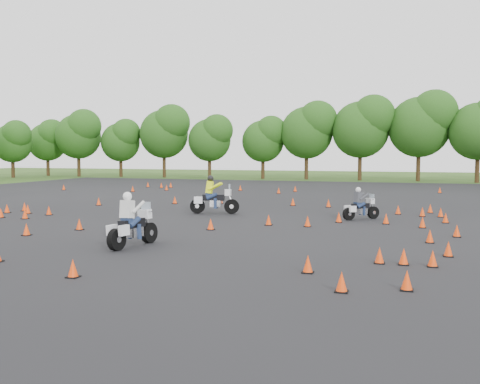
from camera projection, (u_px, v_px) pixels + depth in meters
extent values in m
plane|color=#2D5119|center=(212.00, 226.00, 23.13)|extent=(140.00, 140.00, 0.00)
plane|color=black|center=(251.00, 211.00, 28.83)|extent=(62.00, 62.00, 0.00)
cone|color=#FE420A|center=(407.00, 281.00, 12.33)|extent=(0.26, 0.26, 0.45)
cone|color=#FE420A|center=(441.00, 213.00, 26.27)|extent=(0.26, 0.26, 0.45)
cone|color=#FE420A|center=(161.00, 185.00, 47.85)|extent=(0.26, 0.26, 0.45)
cone|color=#FE420A|center=(386.00, 219.00, 23.77)|extent=(0.26, 0.26, 0.45)
cone|color=#FE420A|center=(404.00, 257.00, 15.14)|extent=(0.26, 0.26, 0.45)
cone|color=#FE420A|center=(221.00, 200.00, 33.23)|extent=(0.26, 0.26, 0.45)
cone|color=#FE420A|center=(379.00, 256.00, 15.33)|extent=(0.26, 0.26, 0.45)
cone|color=#FE420A|center=(446.00, 218.00, 24.12)|extent=(0.26, 0.26, 0.45)
cone|color=#FE420A|center=(328.00, 203.00, 31.00)|extent=(0.26, 0.26, 0.45)
cone|color=#FE420A|center=(175.00, 200.00, 33.14)|extent=(0.26, 0.26, 0.45)
cone|color=#FE420A|center=(423.00, 223.00, 22.55)|extent=(0.26, 0.26, 0.45)
cone|color=#FE420A|center=(430.00, 209.00, 28.10)|extent=(0.26, 0.26, 0.45)
cone|color=#FE420A|center=(293.00, 202.00, 31.96)|extent=(0.26, 0.26, 0.45)
cone|color=#FE420A|center=(448.00, 249.00, 16.34)|extent=(0.26, 0.26, 0.45)
cone|color=#FE420A|center=(1.00, 213.00, 26.03)|extent=(0.26, 0.26, 0.45)
cone|color=#FE420A|center=(308.00, 264.00, 14.14)|extent=(0.26, 0.26, 0.45)
cone|color=#FE420A|center=(308.00, 222.00, 22.89)|extent=(0.26, 0.26, 0.45)
cone|color=#FE420A|center=(211.00, 224.00, 21.98)|extent=(0.26, 0.26, 0.45)
cone|color=#FE420A|center=(25.00, 214.00, 25.61)|extent=(0.26, 0.26, 0.45)
cone|color=#FE420A|center=(279.00, 191.00, 41.29)|extent=(0.26, 0.26, 0.45)
cone|color=#FE420A|center=(339.00, 218.00, 24.30)|extent=(0.26, 0.26, 0.45)
cone|color=#FE420A|center=(7.00, 209.00, 28.11)|extent=(0.26, 0.26, 0.45)
cone|color=#FE420A|center=(342.00, 282.00, 12.19)|extent=(0.26, 0.26, 0.45)
cone|color=#FE420A|center=(433.00, 259.00, 14.87)|extent=(0.26, 0.26, 0.45)
cone|color=#FE420A|center=(295.00, 189.00, 43.33)|extent=(0.26, 0.26, 0.45)
cone|color=#FE420A|center=(269.00, 220.00, 23.35)|extent=(0.26, 0.26, 0.45)
cone|color=#FE420A|center=(73.00, 269.00, 13.62)|extent=(0.26, 0.26, 0.45)
cone|color=#FE420A|center=(28.00, 209.00, 27.78)|extent=(0.26, 0.26, 0.45)
cone|color=#FE420A|center=(64.00, 187.00, 45.08)|extent=(0.26, 0.26, 0.45)
cone|color=#FE420A|center=(171.00, 185.00, 48.22)|extent=(0.26, 0.26, 0.45)
cone|color=#FE420A|center=(25.00, 207.00, 29.02)|extent=(0.26, 0.26, 0.45)
cone|color=#FE420A|center=(422.00, 212.00, 26.53)|extent=(0.26, 0.26, 0.45)
cone|color=#FE420A|center=(457.00, 231.00, 20.11)|extent=(0.26, 0.26, 0.45)
cone|color=#FE420A|center=(240.00, 188.00, 44.45)|extent=(0.26, 0.26, 0.45)
cone|color=#FE420A|center=(126.00, 226.00, 21.56)|extent=(0.26, 0.26, 0.45)
cone|color=#FE420A|center=(440.00, 190.00, 41.75)|extent=(0.26, 0.26, 0.45)
cone|color=#FE420A|center=(79.00, 225.00, 21.94)|extent=(0.26, 0.26, 0.45)
cone|color=#FE420A|center=(26.00, 230.00, 20.49)|extent=(0.26, 0.26, 0.45)
cone|color=#FE420A|center=(148.00, 185.00, 48.86)|extent=(0.26, 0.26, 0.45)
cone|color=#FE420A|center=(430.00, 237.00, 18.82)|extent=(0.26, 0.26, 0.45)
cone|color=#FE420A|center=(167.00, 188.00, 44.70)|extent=(0.26, 0.26, 0.45)
cone|color=#FE420A|center=(49.00, 211.00, 27.15)|extent=(0.26, 0.26, 0.45)
cone|color=#FE420A|center=(133.00, 189.00, 43.28)|extent=(0.26, 0.26, 0.45)
cone|color=#FE420A|center=(99.00, 202.00, 32.10)|extent=(0.26, 0.26, 0.45)
cone|color=#FE420A|center=(398.00, 210.00, 27.48)|extent=(0.26, 0.26, 0.45)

